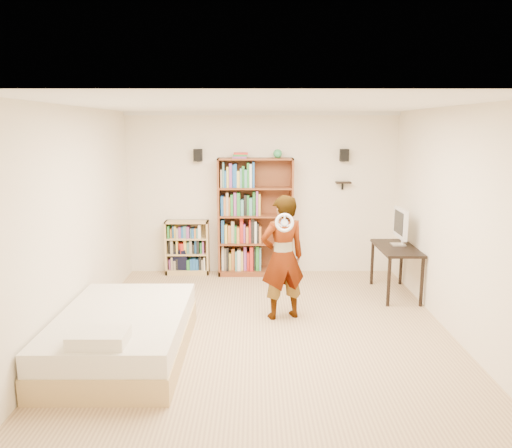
{
  "coord_description": "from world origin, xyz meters",
  "views": [
    {
      "loc": [
        -0.12,
        -5.83,
        2.46
      ],
      "look_at": [
        -0.1,
        0.6,
        1.2
      ],
      "focal_mm": 35.0,
      "sensor_mm": 36.0,
      "label": 1
    }
  ],
  "objects_px": {
    "computer_desk": "(395,271)",
    "low_bookshelf": "(187,247)",
    "daybed": "(123,329)",
    "tall_bookshelf": "(255,217)",
    "person": "(283,257)"
  },
  "relations": [
    {
      "from": "computer_desk",
      "to": "low_bookshelf",
      "type": "bearing_deg",
      "value": 161.18
    },
    {
      "from": "computer_desk",
      "to": "daybed",
      "type": "bearing_deg",
      "value": -150.27
    },
    {
      "from": "daybed",
      "to": "computer_desk",
      "type": "bearing_deg",
      "value": 29.73
    },
    {
      "from": "low_bookshelf",
      "to": "daybed",
      "type": "xyz_separation_m",
      "value": [
        -0.3,
        -3.11,
        -0.15
      ]
    },
    {
      "from": "tall_bookshelf",
      "to": "computer_desk",
      "type": "xyz_separation_m",
      "value": [
        2.07,
        -1.05,
        -0.61
      ]
    },
    {
      "from": "computer_desk",
      "to": "daybed",
      "type": "distance_m",
      "value": 4.05
    },
    {
      "from": "daybed",
      "to": "person",
      "type": "height_order",
      "value": "person"
    },
    {
      "from": "tall_bookshelf",
      "to": "computer_desk",
      "type": "height_order",
      "value": "tall_bookshelf"
    },
    {
      "from": "low_bookshelf",
      "to": "daybed",
      "type": "relative_size",
      "value": 0.44
    },
    {
      "from": "person",
      "to": "low_bookshelf",
      "type": "bearing_deg",
      "value": -71.37
    },
    {
      "from": "tall_bookshelf",
      "to": "person",
      "type": "xyz_separation_m",
      "value": [
        0.35,
        -1.95,
        -0.17
      ]
    },
    {
      "from": "tall_bookshelf",
      "to": "daybed",
      "type": "height_order",
      "value": "tall_bookshelf"
    },
    {
      "from": "daybed",
      "to": "person",
      "type": "distance_m",
      "value": 2.17
    },
    {
      "from": "computer_desk",
      "to": "person",
      "type": "relative_size",
      "value": 0.66
    },
    {
      "from": "computer_desk",
      "to": "daybed",
      "type": "height_order",
      "value": "computer_desk"
    }
  ]
}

